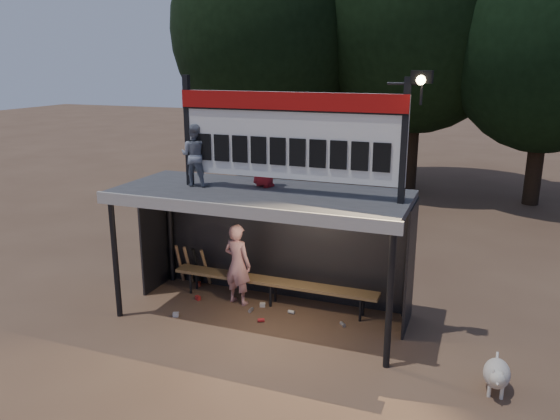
% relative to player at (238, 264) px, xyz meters
% --- Properties ---
extents(ground, '(80.00, 80.00, 0.00)m').
position_rel_player_xyz_m(ground, '(0.63, -0.36, -0.78)').
color(ground, brown).
rests_on(ground, ground).
extents(player, '(0.63, 0.49, 1.56)m').
position_rel_player_xyz_m(player, '(0.00, 0.00, 0.00)').
color(player, white).
rests_on(player, ground).
extents(child_a, '(0.55, 0.44, 1.08)m').
position_rel_player_xyz_m(child_a, '(-0.58, -0.39, 2.08)').
color(child_a, gray).
rests_on(child_a, dugout_shelter).
extents(child_b, '(0.58, 0.49, 1.02)m').
position_rel_player_xyz_m(child_b, '(0.56, -0.03, 2.05)').
color(child_b, '#B21B21').
rests_on(child_b, dugout_shelter).
extents(dugout_shelter, '(5.10, 2.08, 2.32)m').
position_rel_player_xyz_m(dugout_shelter, '(0.63, -0.12, 1.07)').
color(dugout_shelter, '#39383B').
rests_on(dugout_shelter, ground).
extents(scoreboard_assembly, '(4.10, 0.27, 1.99)m').
position_rel_player_xyz_m(scoreboard_assembly, '(1.19, -0.37, 2.55)').
color(scoreboard_assembly, black).
rests_on(scoreboard_assembly, dugout_shelter).
extents(bench, '(4.00, 0.35, 0.48)m').
position_rel_player_xyz_m(bench, '(0.63, 0.19, -0.35)').
color(bench, olive).
rests_on(bench, ground).
extents(tree_left, '(6.46, 6.46, 9.27)m').
position_rel_player_xyz_m(tree_left, '(-3.37, 9.64, 4.74)').
color(tree_left, '#302015').
rests_on(tree_left, ground).
extents(tree_mid, '(7.22, 7.22, 10.36)m').
position_rel_player_xyz_m(tree_mid, '(1.63, 11.14, 5.39)').
color(tree_mid, '#2E1F14').
rests_on(tree_mid, ground).
extents(tree_right, '(6.08, 6.08, 8.72)m').
position_rel_player_xyz_m(tree_right, '(5.63, 10.14, 4.41)').
color(tree_right, black).
rests_on(tree_right, ground).
extents(dog, '(0.36, 0.81, 0.49)m').
position_rel_player_xyz_m(dog, '(4.57, -1.39, -0.50)').
color(dog, beige).
rests_on(dog, ground).
extents(bats, '(0.68, 0.35, 0.84)m').
position_rel_player_xyz_m(bats, '(-1.23, 0.46, -0.35)').
color(bats, '#946845').
rests_on(bats, ground).
extents(litter, '(3.31, 1.49, 0.08)m').
position_rel_player_xyz_m(litter, '(0.24, -0.23, -0.74)').
color(litter, '#A91F1C').
rests_on(litter, ground).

